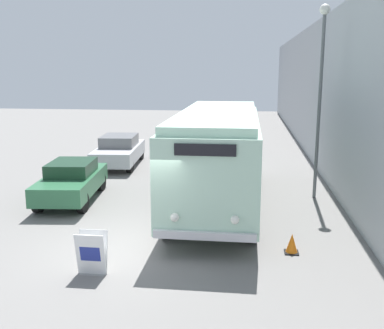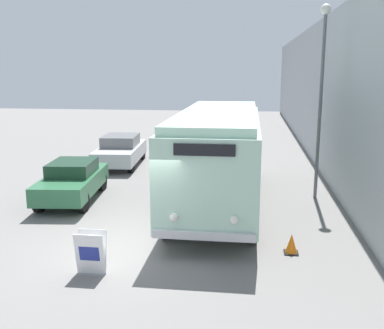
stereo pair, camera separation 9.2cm
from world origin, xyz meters
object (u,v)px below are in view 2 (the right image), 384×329
Objects in this scene: parked_car_near at (73,180)px; vintage_bus at (218,152)px; sign_board at (91,254)px; streetlamp at (322,77)px; parked_car_mid at (121,150)px; traffic_cone at (291,244)px.

vintage_bus is at bearing -4.17° from parked_car_near.
sign_board is 0.24× the size of parked_car_near.
sign_board is 6.24m from parked_car_near.
parked_car_near is (-2.70, 5.62, 0.25)m from sign_board.
streetlamp is at bearing 49.99° from sign_board.
streetlamp is 10.41m from parked_car_mid.
vintage_bus is 5.30m from parked_car_near.
traffic_cone is (-1.30, -5.29, -4.10)m from streetlamp.
parked_car_near is (-8.64, -1.46, -3.62)m from streetlamp.
vintage_bus reaches higher than sign_board.
traffic_cone is at bearing -103.76° from streetlamp.
parked_car_mid reaches higher than sign_board.
traffic_cone is at bearing -57.75° from parked_car_mid.
parked_car_near is (-5.18, -0.16, -1.12)m from vintage_bus.
sign_board is (-2.48, -5.78, -1.37)m from vintage_bus.
sign_board is at bearing -130.01° from streetlamp.
streetlamp is at bearing -32.26° from parked_car_mid.
vintage_bus is 4.82m from traffic_cone.
streetlamp is at bearing 3.67° from parked_car_near.
vintage_bus is at bearing -159.41° from streetlamp.
streetlamp is 9.48m from parked_car_near.
vintage_bus is 2.23× the size of parked_car_near.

